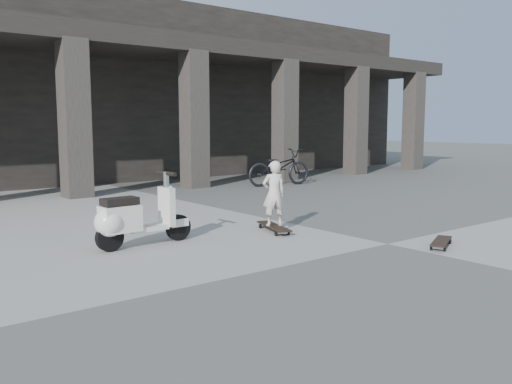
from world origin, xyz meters
TOP-DOWN VIEW (x-y plane):
  - ground at (0.00, 0.00)m, footprint 90.00×90.00m
  - colonnade at (-0.00, 13.77)m, footprint 28.00×8.82m
  - longboard at (-0.75, 1.87)m, footprint 0.55×1.08m
  - skateboard_spare at (0.47, -0.64)m, footprint 0.86×0.55m
  - child at (-0.75, 1.87)m, footprint 0.49×0.41m
  - scooter at (-3.31, 2.25)m, footprint 1.63×0.53m
  - bicycle at (4.06, 7.30)m, footprint 2.23×1.08m

SIDE VIEW (x-z plane):
  - ground at x=0.00m, z-range 0.00..0.00m
  - skateboard_spare at x=0.47m, z-range 0.03..0.13m
  - longboard at x=-0.75m, z-range 0.03..0.14m
  - scooter at x=-3.31m, z-range -0.12..1.01m
  - bicycle at x=4.06m, z-range 0.00..1.12m
  - child at x=-0.75m, z-range 0.11..1.24m
  - colonnade at x=0.00m, z-range 0.03..6.03m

